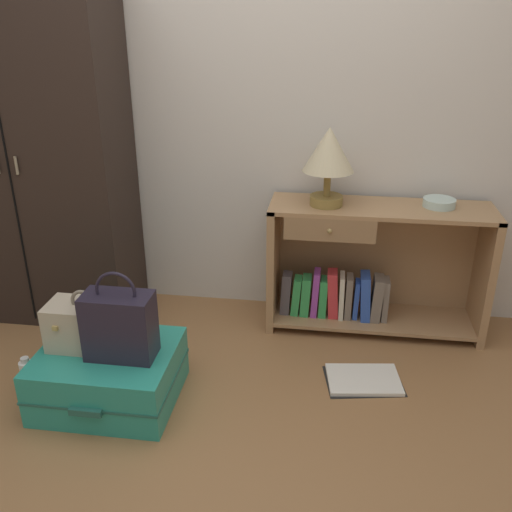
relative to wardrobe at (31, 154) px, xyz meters
name	(u,v)px	position (x,y,z in m)	size (l,w,h in m)	color
ground_plane	(197,480)	(1.16, -1.20, -0.93)	(9.00, 9.00, 0.00)	olive
back_wall	(254,79)	(1.16, 0.30, 0.37)	(6.40, 0.10, 2.60)	beige
wardrobe	(31,154)	(0.00, 0.00, 0.00)	(1.01, 0.47, 1.86)	black
bookshelf	(367,270)	(1.81, 0.06, -0.59)	(1.15, 0.36, 0.71)	#A37A51
table_lamp	(329,154)	(1.58, 0.03, 0.05)	(0.26, 0.26, 0.40)	olive
bowl	(439,203)	(2.15, 0.08, -0.20)	(0.16, 0.16, 0.04)	silver
suitcase_large	(109,375)	(0.66, -0.78, -0.80)	(0.61, 0.53, 0.26)	teal
train_case	(86,325)	(0.56, -0.75, -0.57)	(0.33, 0.20, 0.28)	#B7A88E
handbag	(120,325)	(0.74, -0.80, -0.52)	(0.30, 0.16, 0.40)	#231E2D
bottle	(28,375)	(0.25, -0.78, -0.85)	(0.06, 0.06, 0.18)	white
open_book_on_floor	(364,380)	(1.81, -0.49, -0.92)	(0.40, 0.32, 0.02)	white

